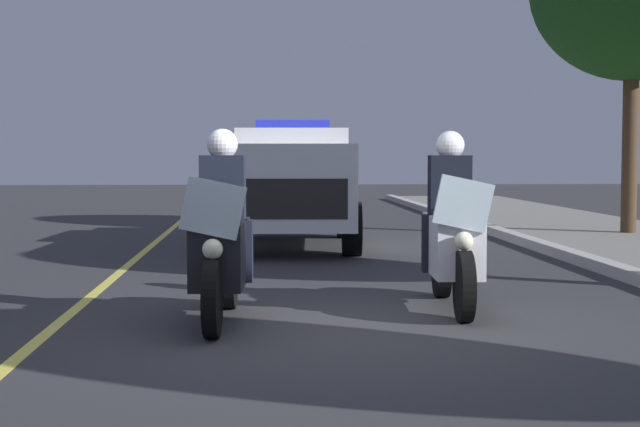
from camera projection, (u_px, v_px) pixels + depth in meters
name	position (u px, v px, depth m)	size (l,w,h in m)	color
ground_plane	(331.00, 330.00, 8.08)	(80.00, 80.00, 0.00)	#333335
lane_stripe_center	(47.00, 333.00, 7.94)	(48.00, 0.12, 0.01)	#E0D14C
police_motorcycle_lead_left	(221.00, 243.00, 8.47)	(2.14, 0.60, 1.72)	black
police_motorcycle_lead_right	(452.00, 236.00, 9.20)	(2.14, 0.60, 1.72)	black
police_suv	(293.00, 181.00, 15.55)	(5.00, 2.29, 2.05)	silver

